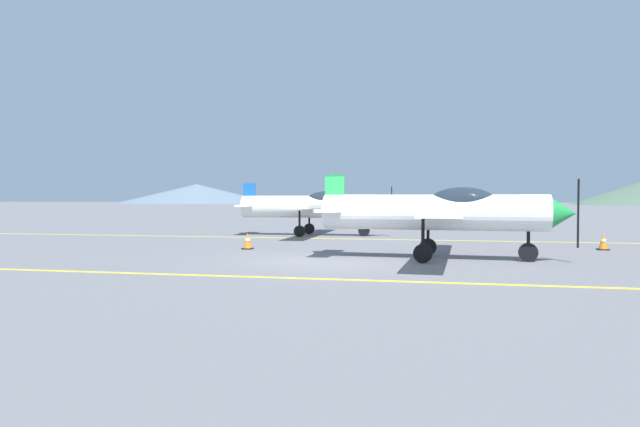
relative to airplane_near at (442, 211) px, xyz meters
The scene contains 8 objects.
ground_plane 3.99m from the airplane_near, 165.11° to the right, with size 400.00×400.00×0.00m, color slate.
apron_line_near 6.05m from the airplane_near, 127.64° to the right, with size 80.00×0.16×0.01m, color yellow.
apron_line_far 8.39m from the airplane_near, 115.76° to the left, with size 80.00×0.16×0.01m, color yellow.
airplane_near is the anchor object (origin of this frame).
airplane_mid 11.01m from the airplane_near, 122.63° to the left, with size 7.39×8.53×2.56m.
traffic_cone_front 7.13m from the airplane_near, 164.16° to the left, with size 0.36×0.36×0.59m.
traffic_cone_side 7.07m from the airplane_near, 36.74° to the left, with size 0.36×0.36×0.59m.
hill_left 172.41m from the airplane_near, 116.76° to the left, with size 51.34×51.34×6.32m, color slate.
Camera 1 is at (3.37, -15.83, 1.84)m, focal length 30.95 mm.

